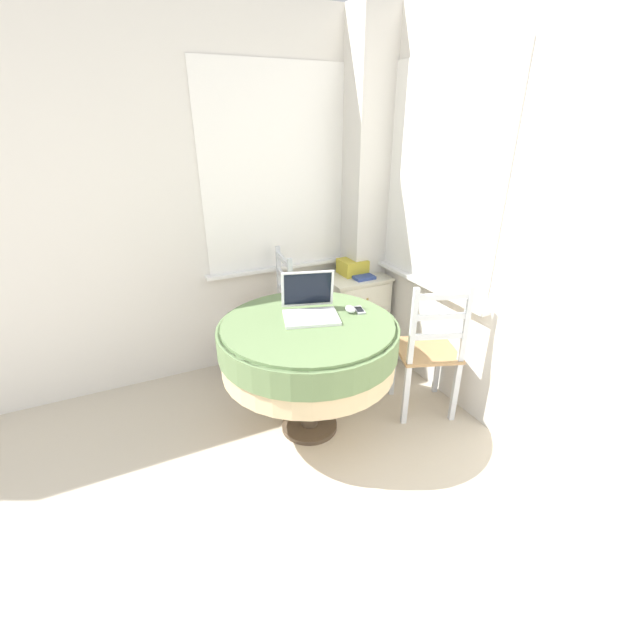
{
  "coord_description": "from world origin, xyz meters",
  "views": [
    {
      "loc": [
        0.41,
        -0.11,
        1.84
      ],
      "look_at": [
        1.48,
        2.08,
        0.69
      ],
      "focal_mm": 24.0,
      "sensor_mm": 36.0,
      "label": 1
    }
  ],
  "objects_px": {
    "dining_chair_near_right_window": "(428,352)",
    "book_on_cabinet": "(360,275)",
    "laptop": "(310,307)",
    "dining_chair_near_back_window": "(271,317)",
    "corner_cabinet": "(353,314)",
    "storage_box": "(353,267)",
    "round_dining_table": "(308,344)",
    "cell_phone": "(359,310)",
    "computer_mouse": "(350,309)"
  },
  "relations": [
    {
      "from": "dining_chair_near_right_window",
      "to": "storage_box",
      "type": "relative_size",
      "value": 4.72
    },
    {
      "from": "computer_mouse",
      "to": "dining_chair_near_right_window",
      "type": "xyz_separation_m",
      "value": [
        0.49,
        -0.19,
        -0.33
      ]
    },
    {
      "from": "dining_chair_near_right_window",
      "to": "book_on_cabinet",
      "type": "height_order",
      "value": "dining_chair_near_right_window"
    },
    {
      "from": "round_dining_table",
      "to": "book_on_cabinet",
      "type": "relative_size",
      "value": 4.75
    },
    {
      "from": "cell_phone",
      "to": "storage_box",
      "type": "xyz_separation_m",
      "value": [
        0.43,
        0.82,
        -0.02
      ]
    },
    {
      "from": "corner_cabinet",
      "to": "round_dining_table",
      "type": "bearing_deg",
      "value": -134.21
    },
    {
      "from": "cell_phone",
      "to": "book_on_cabinet",
      "type": "height_order",
      "value": "cell_phone"
    },
    {
      "from": "dining_chair_near_right_window",
      "to": "corner_cabinet",
      "type": "relative_size",
      "value": 1.4
    },
    {
      "from": "laptop",
      "to": "dining_chair_near_right_window",
      "type": "bearing_deg",
      "value": -19.14
    },
    {
      "from": "laptop",
      "to": "corner_cabinet",
      "type": "bearing_deg",
      "value": 44.53
    },
    {
      "from": "dining_chair_near_back_window",
      "to": "book_on_cabinet",
      "type": "height_order",
      "value": "dining_chair_near_back_window"
    },
    {
      "from": "round_dining_table",
      "to": "laptop",
      "type": "xyz_separation_m",
      "value": [
        0.05,
        0.08,
        0.2
      ]
    },
    {
      "from": "dining_chair_near_right_window",
      "to": "storage_box",
      "type": "distance_m",
      "value": 1.04
    },
    {
      "from": "dining_chair_near_right_window",
      "to": "corner_cabinet",
      "type": "xyz_separation_m",
      "value": [
        -0.01,
        0.96,
        -0.11
      ]
    },
    {
      "from": "round_dining_table",
      "to": "dining_chair_near_back_window",
      "type": "xyz_separation_m",
      "value": [
        0.04,
        0.8,
        -0.17
      ]
    },
    {
      "from": "dining_chair_near_right_window",
      "to": "book_on_cabinet",
      "type": "xyz_separation_m",
      "value": [
        0.02,
        0.91,
        0.24
      ]
    },
    {
      "from": "corner_cabinet",
      "to": "storage_box",
      "type": "relative_size",
      "value": 3.38
    },
    {
      "from": "round_dining_table",
      "to": "book_on_cabinet",
      "type": "xyz_separation_m",
      "value": [
        0.8,
        0.74,
        0.08
      ]
    },
    {
      "from": "laptop",
      "to": "dining_chair_near_back_window",
      "type": "height_order",
      "value": "laptop"
    },
    {
      "from": "computer_mouse",
      "to": "dining_chair_near_back_window",
      "type": "relative_size",
      "value": 0.09
    },
    {
      "from": "computer_mouse",
      "to": "cell_phone",
      "type": "xyz_separation_m",
      "value": [
        0.06,
        -0.0,
        -0.02
      ]
    },
    {
      "from": "computer_mouse",
      "to": "book_on_cabinet",
      "type": "height_order",
      "value": "computer_mouse"
    },
    {
      "from": "dining_chair_near_back_window",
      "to": "dining_chair_near_right_window",
      "type": "relative_size",
      "value": 1.0
    },
    {
      "from": "laptop",
      "to": "corner_cabinet",
      "type": "distance_m",
      "value": 1.12
    },
    {
      "from": "dining_chair_near_back_window",
      "to": "book_on_cabinet",
      "type": "bearing_deg",
      "value": -4.51
    },
    {
      "from": "cell_phone",
      "to": "dining_chair_near_back_window",
      "type": "bearing_deg",
      "value": 111.31
    },
    {
      "from": "corner_cabinet",
      "to": "book_on_cabinet",
      "type": "bearing_deg",
      "value": -62.97
    },
    {
      "from": "corner_cabinet",
      "to": "book_on_cabinet",
      "type": "xyz_separation_m",
      "value": [
        0.03,
        -0.05,
        0.35
      ]
    },
    {
      "from": "corner_cabinet",
      "to": "computer_mouse",
      "type": "bearing_deg",
      "value": -121.8
    },
    {
      "from": "storage_box",
      "to": "cell_phone",
      "type": "bearing_deg",
      "value": -117.37
    },
    {
      "from": "dining_chair_near_right_window",
      "to": "book_on_cabinet",
      "type": "relative_size",
      "value": 4.27
    },
    {
      "from": "dining_chair_near_right_window",
      "to": "book_on_cabinet",
      "type": "distance_m",
      "value": 0.94
    },
    {
      "from": "computer_mouse",
      "to": "book_on_cabinet",
      "type": "distance_m",
      "value": 0.89
    },
    {
      "from": "cell_phone",
      "to": "laptop",
      "type": "bearing_deg",
      "value": 166.5
    },
    {
      "from": "round_dining_table",
      "to": "storage_box",
      "type": "bearing_deg",
      "value": 46.97
    },
    {
      "from": "computer_mouse",
      "to": "cell_phone",
      "type": "distance_m",
      "value": 0.06
    },
    {
      "from": "dining_chair_near_back_window",
      "to": "laptop",
      "type": "bearing_deg",
      "value": -89.47
    },
    {
      "from": "round_dining_table",
      "to": "cell_phone",
      "type": "height_order",
      "value": "cell_phone"
    },
    {
      "from": "cell_phone",
      "to": "corner_cabinet",
      "type": "bearing_deg",
      "value": 61.77
    },
    {
      "from": "computer_mouse",
      "to": "cell_phone",
      "type": "bearing_deg",
      "value": -3.66
    },
    {
      "from": "cell_phone",
      "to": "book_on_cabinet",
      "type": "distance_m",
      "value": 0.86
    },
    {
      "from": "storage_box",
      "to": "book_on_cabinet",
      "type": "distance_m",
      "value": 0.1
    },
    {
      "from": "storage_box",
      "to": "book_on_cabinet",
      "type": "bearing_deg",
      "value": -76.63
    },
    {
      "from": "storage_box",
      "to": "dining_chair_near_right_window",
      "type": "bearing_deg",
      "value": -89.73
    },
    {
      "from": "round_dining_table",
      "to": "storage_box",
      "type": "distance_m",
      "value": 1.15
    },
    {
      "from": "dining_chair_near_back_window",
      "to": "corner_cabinet",
      "type": "relative_size",
      "value": 1.4
    },
    {
      "from": "dining_chair_near_back_window",
      "to": "dining_chair_near_right_window",
      "type": "xyz_separation_m",
      "value": [
        0.74,
        -0.97,
        0.0
      ]
    },
    {
      "from": "dining_chair_near_right_window",
      "to": "dining_chair_near_back_window",
      "type": "bearing_deg",
      "value": 127.21
    },
    {
      "from": "computer_mouse",
      "to": "book_on_cabinet",
      "type": "bearing_deg",
      "value": 55.01
    },
    {
      "from": "laptop",
      "to": "dining_chair_near_right_window",
      "type": "xyz_separation_m",
      "value": [
        0.73,
        -0.25,
        -0.36
      ]
    }
  ]
}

